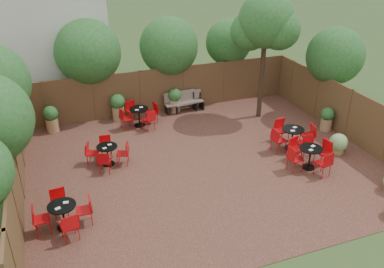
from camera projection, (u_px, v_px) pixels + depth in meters
name	position (u px, v px, depth m)	size (l,w,h in m)	color
ground	(204.00, 164.00, 14.20)	(80.00, 80.00, 0.00)	#354F23
courtyard_paving	(204.00, 164.00, 14.19)	(12.00, 10.00, 0.02)	#3A1A17
fence_back	(163.00, 90.00, 17.92)	(12.00, 0.08, 2.00)	#502D1D
fence_left	(17.00, 172.00, 11.89)	(0.08, 10.00, 2.00)	#502D1D
fence_right	(348.00, 114.00, 15.59)	(0.08, 10.00, 2.00)	#502D1D
neighbour_building	(43.00, 16.00, 17.68)	(5.00, 4.00, 8.00)	beige
overhang_foliage	(121.00, 69.00, 14.95)	(15.74, 10.57, 2.74)	#1D521A
courtyard_tree	(266.00, 25.00, 15.97)	(2.50, 2.40, 5.28)	black
park_bench_left	(180.00, 102.00, 18.05)	(1.51, 0.57, 0.92)	brown
park_bench_right	(188.00, 101.00, 18.17)	(1.43, 0.62, 0.86)	brown
bistro_tables	(196.00, 150.00, 14.15)	(9.98, 7.23, 0.93)	black
planters	(154.00, 110.00, 16.95)	(11.08, 4.54, 1.15)	#94714A
low_shrubs	(370.00, 171.00, 13.12)	(1.46, 4.36, 0.73)	#94714A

